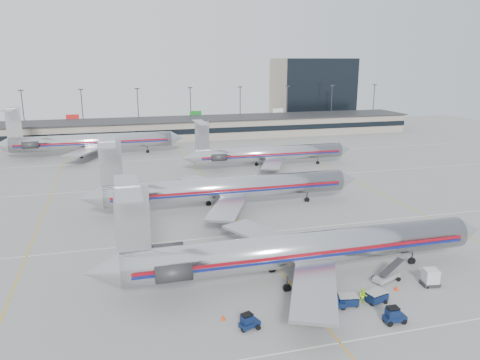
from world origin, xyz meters
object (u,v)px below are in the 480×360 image
object	(u,v)px
jet_foreground	(297,249)
jet_second_row	(223,188)
belt_loader	(387,276)
tug_center	(334,302)
uld_container	(431,277)

from	to	relation	value
jet_foreground	jet_second_row	world-z (taller)	jet_foreground
belt_loader	tug_center	bearing A→B (deg)	-177.31
jet_second_row	tug_center	world-z (taller)	jet_second_row
tug_center	jet_second_row	bearing A→B (deg)	108.09
belt_loader	uld_container	bearing A→B (deg)	-52.78
jet_foreground	jet_second_row	size ratio (longest dim) A/B	1.00
jet_second_row	jet_foreground	bearing A→B (deg)	-85.99
jet_second_row	tug_center	bearing A→B (deg)	-85.04
jet_foreground	tug_center	distance (m)	7.90
tug_center	jet_foreground	bearing A→B (deg)	111.65
uld_container	jet_second_row	bearing A→B (deg)	125.45
uld_container	belt_loader	size ratio (longest dim) A/B	0.48
jet_second_row	belt_loader	distance (m)	33.17
tug_center	uld_container	size ratio (longest dim) A/B	1.10
tug_center	uld_container	world-z (taller)	uld_container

